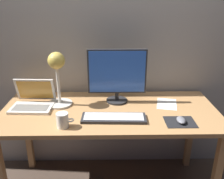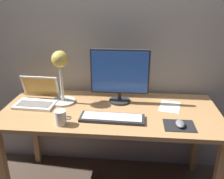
{
  "view_description": "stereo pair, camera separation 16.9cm",
  "coord_description": "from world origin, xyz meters",
  "px_view_note": "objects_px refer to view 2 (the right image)",
  "views": [
    {
      "loc": [
        -0.01,
        -1.62,
        1.54
      ],
      "look_at": [
        0.02,
        -0.05,
        0.92
      ],
      "focal_mm": 39.01,
      "sensor_mm": 36.0,
      "label": 1
    },
    {
      "loc": [
        0.16,
        -1.62,
        1.54
      ],
      "look_at": [
        0.02,
        -0.05,
        0.92
      ],
      "focal_mm": 39.01,
      "sensor_mm": 36.0,
      "label": 2
    }
  ],
  "objects_px": {
    "desk_lamp": "(61,69)",
    "coffee_mug": "(61,118)",
    "laptop": "(38,96)",
    "mouse": "(180,124)",
    "keyboard_main": "(112,118)",
    "monitor": "(120,74)"
  },
  "relations": [
    {
      "from": "desk_lamp",
      "to": "coffee_mug",
      "type": "bearing_deg",
      "value": -76.37
    },
    {
      "from": "laptop",
      "to": "mouse",
      "type": "relative_size",
      "value": 3.24
    },
    {
      "from": "keyboard_main",
      "to": "coffee_mug",
      "type": "relative_size",
      "value": 3.93
    },
    {
      "from": "laptop",
      "to": "mouse",
      "type": "distance_m",
      "value": 1.09
    },
    {
      "from": "monitor",
      "to": "laptop",
      "type": "relative_size",
      "value": 1.44
    },
    {
      "from": "laptop",
      "to": "mouse",
      "type": "bearing_deg",
      "value": -14.72
    },
    {
      "from": "desk_lamp",
      "to": "coffee_mug",
      "type": "distance_m",
      "value": 0.42
    },
    {
      "from": "desk_lamp",
      "to": "mouse",
      "type": "distance_m",
      "value": 0.94
    },
    {
      "from": "monitor",
      "to": "mouse",
      "type": "xyz_separation_m",
      "value": [
        0.41,
        -0.35,
        -0.21
      ]
    },
    {
      "from": "monitor",
      "to": "mouse",
      "type": "relative_size",
      "value": 4.67
    },
    {
      "from": "desk_lamp",
      "to": "keyboard_main",
      "type": "bearing_deg",
      "value": -30.99
    },
    {
      "from": "monitor",
      "to": "coffee_mug",
      "type": "distance_m",
      "value": 0.56
    },
    {
      "from": "coffee_mug",
      "to": "desk_lamp",
      "type": "bearing_deg",
      "value": 103.63
    },
    {
      "from": "mouse",
      "to": "keyboard_main",
      "type": "bearing_deg",
      "value": 173.22
    },
    {
      "from": "laptop",
      "to": "coffee_mug",
      "type": "distance_m",
      "value": 0.42
    },
    {
      "from": "coffee_mug",
      "to": "mouse",
      "type": "bearing_deg",
      "value": 3.12
    },
    {
      "from": "monitor",
      "to": "coffee_mug",
      "type": "xyz_separation_m",
      "value": [
        -0.36,
        -0.39,
        -0.18
      ]
    },
    {
      "from": "desk_lamp",
      "to": "mouse",
      "type": "height_order",
      "value": "desk_lamp"
    },
    {
      "from": "keyboard_main",
      "to": "coffee_mug",
      "type": "xyz_separation_m",
      "value": [
        -0.33,
        -0.1,
        0.04
      ]
    },
    {
      "from": "laptop",
      "to": "desk_lamp",
      "type": "distance_m",
      "value": 0.29
    },
    {
      "from": "mouse",
      "to": "coffee_mug",
      "type": "height_order",
      "value": "coffee_mug"
    },
    {
      "from": "keyboard_main",
      "to": "laptop",
      "type": "bearing_deg",
      "value": 159.76
    }
  ]
}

